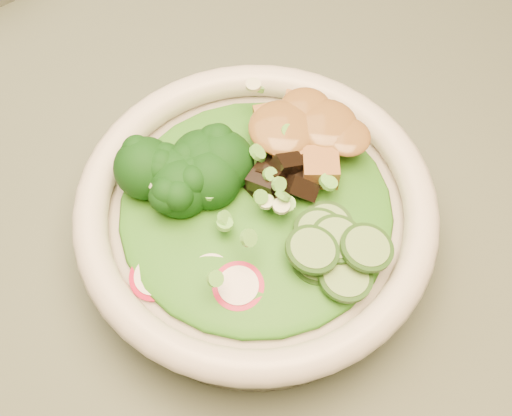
{
  "coord_description": "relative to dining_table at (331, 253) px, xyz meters",
  "views": [
    {
      "loc": [
        -0.04,
        -0.3,
        1.22
      ],
      "look_at": [
        -0.06,
        -0.06,
        0.8
      ],
      "focal_mm": 50.0,
      "sensor_mm": 36.0,
      "label": 1
    }
  ],
  "objects": [
    {
      "name": "lettuce_bed",
      "position": [
        -0.06,
        -0.06,
        0.17
      ],
      "size": [
        0.19,
        0.19,
        0.02
      ],
      "primitive_type": "ellipsoid",
      "color": "#1A6515",
      "rests_on": "salad_bowl"
    },
    {
      "name": "broccoli_florets",
      "position": [
        -0.12,
        -0.03,
        0.18
      ],
      "size": [
        0.08,
        0.07,
        0.04
      ],
      "primitive_type": null,
      "rotation": [
        0.0,
        0.0,
        -0.11
      ],
      "color": "black",
      "rests_on": "salad_bowl"
    },
    {
      "name": "peanut_sauce",
      "position": [
        -0.04,
        -0.01,
        0.19
      ],
      "size": [
        0.06,
        0.05,
        0.01
      ],
      "primitive_type": "ellipsoid",
      "color": "brown",
      "rests_on": "tofu_cubes"
    },
    {
      "name": "scallion_garnish",
      "position": [
        -0.06,
        -0.06,
        0.19
      ],
      "size": [
        0.18,
        0.18,
        0.02
      ],
      "primitive_type": null,
      "color": "#63BF43",
      "rests_on": "salad_bowl"
    },
    {
      "name": "tofu_cubes",
      "position": [
        -0.04,
        -0.01,
        0.18
      ],
      "size": [
        0.09,
        0.06,
        0.03
      ],
      "primitive_type": null,
      "rotation": [
        0.0,
        0.0,
        -0.11
      ],
      "color": "brown",
      "rests_on": "salad_bowl"
    },
    {
      "name": "dining_table",
      "position": [
        0.0,
        0.0,
        0.0
      ],
      "size": [
        1.2,
        0.8,
        0.75
      ],
      "color": "black",
      "rests_on": "ground"
    },
    {
      "name": "radish_slices",
      "position": [
        -0.09,
        -0.11,
        0.17
      ],
      "size": [
        0.1,
        0.05,
        0.02
      ],
      "primitive_type": null,
      "rotation": [
        0.0,
        0.0,
        -0.11
      ],
      "color": "#A50C2E",
      "rests_on": "salad_bowl"
    },
    {
      "name": "mushroom_heap",
      "position": [
        -0.06,
        -0.05,
        0.18
      ],
      "size": [
        0.07,
        0.07,
        0.04
      ],
      "primitive_type": null,
      "rotation": [
        0.0,
        0.0,
        -0.11
      ],
      "color": "black",
      "rests_on": "salad_bowl"
    },
    {
      "name": "cucumber_slices",
      "position": [
        -0.01,
        -0.08,
        0.18
      ],
      "size": [
        0.07,
        0.07,
        0.03
      ],
      "primitive_type": null,
      "rotation": [
        0.0,
        0.0,
        -0.11
      ],
      "color": "#76A65C",
      "rests_on": "salad_bowl"
    },
    {
      "name": "salad_bowl",
      "position": [
        -0.06,
        -0.06,
        0.15
      ],
      "size": [
        0.25,
        0.25,
        0.07
      ],
      "rotation": [
        0.0,
        0.0,
        -0.11
      ],
      "color": "silver",
      "rests_on": "dining_table"
    }
  ]
}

